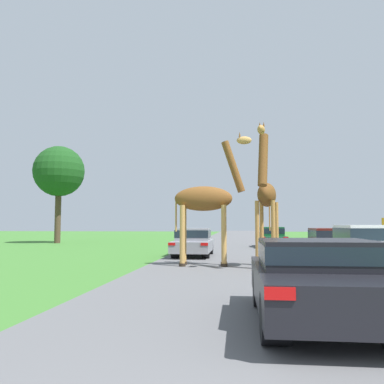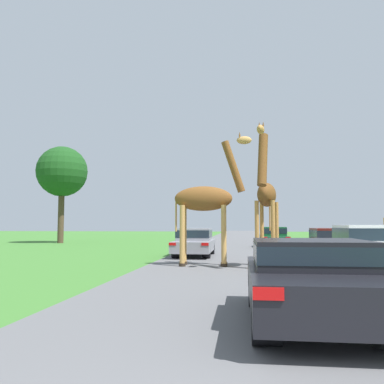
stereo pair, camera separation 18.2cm
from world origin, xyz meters
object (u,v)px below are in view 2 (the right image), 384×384
at_px(car_queue_right, 274,236).
at_px(car_verge_right, 369,251).
at_px(tree_far_right, 62,172).
at_px(car_lead_maroon, 310,278).
at_px(car_queue_left, 195,241).
at_px(car_far_ahead, 335,244).
at_px(giraffe_near_road, 206,202).
at_px(giraffe_companion, 266,195).

distance_m(car_queue_right, car_verge_right, 15.98).
xyz_separation_m(car_queue_right, tree_far_right, (-16.63, 3.63, 5.04)).
relative_size(car_lead_maroon, car_queue_left, 0.93).
bearing_deg(car_queue_left, car_far_ahead, -22.19).
xyz_separation_m(car_far_ahead, tree_far_right, (-18.26, 14.14, 5.01)).
height_order(giraffe_near_road, car_lead_maroon, giraffe_near_road).
distance_m(giraffe_near_road, car_queue_right, 13.10).
bearing_deg(car_lead_maroon, giraffe_near_road, 105.62).
bearing_deg(car_far_ahead, giraffe_companion, -137.99).
height_order(giraffe_companion, car_queue_left, giraffe_companion).
bearing_deg(car_far_ahead, car_queue_left, 157.81).
height_order(giraffe_companion, car_verge_right, giraffe_companion).
xyz_separation_m(giraffe_near_road, car_far_ahead, (5.04, 2.03, -1.64)).
height_order(giraffe_near_road, car_queue_left, giraffe_near_road).
relative_size(giraffe_companion, car_queue_right, 1.16).
xyz_separation_m(car_queue_left, car_far_ahead, (6.01, -2.45, 0.03)).
xyz_separation_m(giraffe_near_road, giraffe_companion, (2.18, -0.55, 0.20)).
bearing_deg(car_queue_left, car_queue_right, 61.49).
height_order(car_queue_left, car_verge_right, car_verge_right).
distance_m(giraffe_companion, car_verge_right, 4.23).
height_order(car_lead_maroon, car_verge_right, car_verge_right).
xyz_separation_m(car_lead_maroon, car_far_ahead, (2.66, 10.53, 0.03)).
height_order(giraffe_near_road, tree_far_right, tree_far_right).
xyz_separation_m(car_queue_left, tree_far_right, (-12.25, 11.69, 5.04)).
height_order(car_far_ahead, car_verge_right, car_verge_right).
height_order(car_far_ahead, tree_far_right, tree_far_right).
relative_size(giraffe_companion, car_lead_maroon, 1.22).
bearing_deg(giraffe_companion, car_lead_maroon, 102.10).
height_order(giraffe_companion, tree_far_right, tree_far_right).
height_order(car_queue_right, car_queue_left, same).
height_order(car_queue_right, car_far_ahead, car_far_ahead).
xyz_separation_m(giraffe_near_road, car_queue_right, (3.40, 12.54, -1.66)).
height_order(car_queue_right, tree_far_right, tree_far_right).
height_order(car_lead_maroon, car_queue_right, car_queue_right).
bearing_deg(car_lead_maroon, tree_far_right, 122.30).
distance_m(car_lead_maroon, car_queue_right, 21.07).
bearing_deg(car_far_ahead, car_lead_maroon, -104.19).
distance_m(giraffe_near_road, car_lead_maroon, 8.99).
relative_size(car_lead_maroon, car_far_ahead, 0.95).
relative_size(giraffe_companion, car_queue_left, 1.14).
bearing_deg(car_lead_maroon, car_verge_right, 64.82).
bearing_deg(tree_far_right, giraffe_companion, -47.36).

